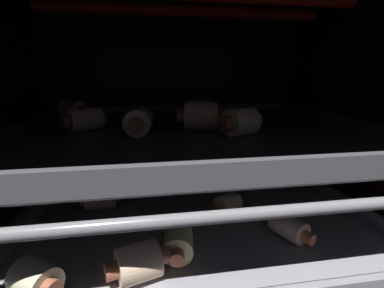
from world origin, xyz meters
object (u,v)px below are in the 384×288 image
Objects in this scene: baking_tray_lower at (194,208)px; pig_in_blanket_lower_6 at (244,165)px; pig_in_blanket_lower_2 at (218,177)px; pig_in_blanket_lower_7 at (36,280)px; pig_in_blanket_lower_3 at (138,263)px; pig_in_blanket_lower_9 at (213,166)px; pig_in_blanket_upper_5 at (241,122)px; pig_in_blanket_lower_0 at (114,178)px; oven_rack_lower at (194,213)px; pig_in_blanket_lower_4 at (288,227)px; pig_in_blanket_lower_8 at (228,204)px; oven_rack_upper at (194,136)px; pig_in_blanket_lower_1 at (101,200)px; baking_tray_upper at (194,130)px; pig_in_blanket_upper_0 at (72,109)px; pig_in_blanket_lower_5 at (178,242)px; pig_in_blanket_upper_3 at (200,108)px; pig_in_blanket_upper_2 at (84,120)px; pig_in_blanket_upper_4 at (201,116)px.

pig_in_blanket_lower_6 is (11.38, 11.66, 1.71)cm from baking_tray_lower.
pig_in_blanket_lower_2 is 28.62cm from pig_in_blanket_lower_7.
pig_in_blanket_lower_9 is (12.66, 24.85, -0.25)cm from pig_in_blanket_lower_3.
pig_in_blanket_upper_5 reaches higher than pig_in_blanket_lower_7.
pig_in_blanket_upper_5 is at bearing -112.75° from pig_in_blanket_lower_6.
pig_in_blanket_lower_3 reaches higher than pig_in_blanket_lower_6.
pig_in_blanket_lower_0 is 0.99× the size of pig_in_blanket_upper_5.
pig_in_blanket_upper_5 reaches higher than pig_in_blanket_lower_0.
pig_in_blanket_lower_2 is (5.18, 7.07, 2.17)cm from oven_rack_lower.
pig_in_blanket_lower_8 is at bearing 127.07° from pig_in_blanket_lower_4.
pig_in_blanket_lower_4 is 0.12× the size of oven_rack_upper.
pig_in_blanket_lower_1 is 15.61cm from baking_tray_upper.
pig_in_blanket_lower_3 is 1.15× the size of pig_in_blanket_upper_0.
pig_in_blanket_lower_9 is 0.13× the size of baking_tray_upper.
pig_in_blanket_lower_5 is 27.70cm from pig_in_blanket_upper_0.
pig_in_blanket_upper_0 is at bearing 116.51° from pig_in_blanket_lower_1.
pig_in_blanket_lower_5 is at bearing -106.41° from pig_in_blanket_upper_3.
baking_tray_upper is (0.00, 0.00, 0.86)cm from oven_rack_upper.
pig_in_blanket_upper_3 is (17.91, 23.66, 10.79)cm from pig_in_blanket_lower_7.
oven_rack_upper is (7.04, 12.54, 8.23)cm from pig_in_blanket_lower_3.
baking_tray_lower is (0.00, -0.00, 0.77)cm from oven_rack_lower.
pig_in_blanket_lower_9 is 15.98cm from oven_rack_upper.
pig_in_blanket_lower_0 is 0.11× the size of oven_rack_upper.
pig_in_blanket_lower_3 is 27.89cm from pig_in_blanket_lower_9.
oven_rack_lower is 10.43× the size of pig_in_blanket_lower_8.
oven_rack_lower is 10.74cm from pig_in_blanket_lower_5.
pig_in_blanket_lower_2 is 0.84× the size of pig_in_blanket_lower_6.
pig_in_blanket_lower_8 is 10.60cm from baking_tray_upper.
pig_in_blanket_lower_1 is 20.79cm from pig_in_blanket_upper_3.
pig_in_blanket_lower_0 is (-11.54, 9.06, 2.34)cm from oven_rack_lower.
baking_tray_upper reaches higher than pig_in_blanket_lower_9.
pig_in_blanket_lower_0 and pig_in_blanket_lower_9 have the same top height.
pig_in_blanket_lower_9 is (5.61, 12.32, 1.53)cm from baking_tray_lower.
pig_in_blanket_lower_0 is 0.96× the size of pig_in_blanket_lower_6.
pig_in_blanket_lower_9 is 1.07× the size of pig_in_blanket_upper_3.
pig_in_blanket_upper_5 reaches higher than pig_in_blanket_lower_5.
pig_in_blanket_upper_2 reaches higher than pig_in_blanket_lower_8.
pig_in_blanket_upper_2 reaches higher than pig_in_blanket_lower_2.
pig_in_blanket_lower_3 reaches higher than pig_in_blanket_lower_8.
baking_tray_upper reaches higher than pig_in_blanket_lower_7.
oven_rack_lower is at bearing 90.00° from baking_tray_upper.
pig_in_blanket_upper_0 is 0.84× the size of pig_in_blanket_upper_4.
pig_in_blanket_upper_4 is 5.35cm from pig_in_blanket_upper_5.
pig_in_blanket_lower_2 is 0.93× the size of pig_in_blanket_upper_3.
pig_in_blanket_lower_1 is at bearing 157.49° from pig_in_blanket_upper_5.
pig_in_blanket_lower_6 is at bearing 62.43° from pig_in_blanket_lower_8.
pig_in_blanket_upper_2 is at bearing 80.46° from pig_in_blanket_lower_7.
pig_in_blanket_lower_5 is 0.94× the size of pig_in_blanket_upper_4.
pig_in_blanket_upper_3 is at bearing 96.03° from pig_in_blanket_lower_8.
baking_tray_lower is 14.40cm from pig_in_blanket_upper_5.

